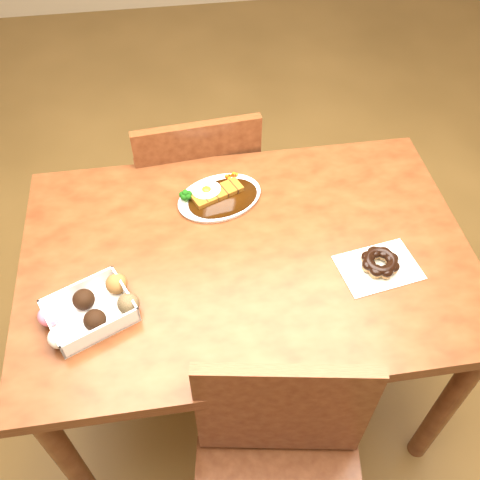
{
  "coord_description": "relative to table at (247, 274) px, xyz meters",
  "views": [
    {
      "loc": [
        -0.15,
        -0.89,
        1.85
      ],
      "look_at": [
        -0.02,
        -0.01,
        0.81
      ],
      "focal_mm": 40.0,
      "sensor_mm": 36.0,
      "label": 1
    }
  ],
  "objects": [
    {
      "name": "ground",
      "position": [
        0.0,
        0.0,
        -0.65
      ],
      "size": [
        6.0,
        6.0,
        0.0
      ],
      "primitive_type": "plane",
      "color": "brown",
      "rests_on": "ground"
    },
    {
      "name": "chair_far",
      "position": [
        -0.1,
        0.54,
        -0.17
      ],
      "size": [
        0.46,
        0.46,
        0.87
      ],
      "rotation": [
        0.0,
        0.0,
        3.23
      ],
      "color": "#461E0E",
      "rests_on": "ground"
    },
    {
      "name": "katsu_curry_plate",
      "position": [
        -0.05,
        0.21,
        0.11
      ],
      "size": [
        0.29,
        0.25,
        0.05
      ],
      "rotation": [
        0.0,
        0.0,
        0.33
      ],
      "color": "white",
      "rests_on": "table"
    },
    {
      "name": "pon_de_ring",
      "position": [
        0.33,
        -0.1,
        0.12
      ],
      "size": [
        0.22,
        0.17,
        0.04
      ],
      "rotation": [
        0.0,
        0.0,
        0.16
      ],
      "color": "silver",
      "rests_on": "table"
    },
    {
      "name": "table",
      "position": [
        0.0,
        0.0,
        0.0
      ],
      "size": [
        1.2,
        0.8,
        0.75
      ],
      "color": "#461E0E",
      "rests_on": "ground"
    },
    {
      "name": "donut_box",
      "position": [
        -0.4,
        -0.14,
        0.13
      ],
      "size": [
        0.24,
        0.22,
        0.06
      ],
      "rotation": [
        0.0,
        0.0,
        0.42
      ],
      "color": "white",
      "rests_on": "table"
    }
  ]
}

